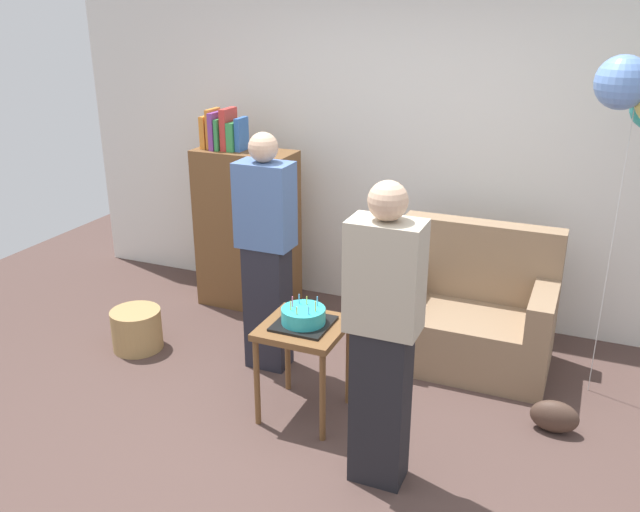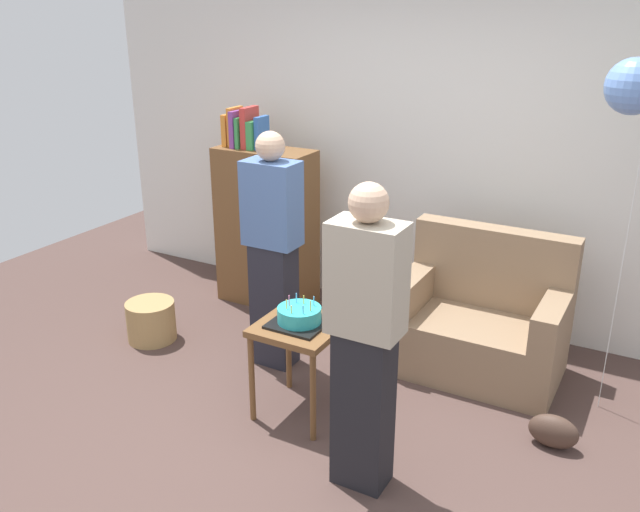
# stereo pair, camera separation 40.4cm
# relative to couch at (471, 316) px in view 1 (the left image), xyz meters

# --- Properties ---
(ground_plane) EXTENTS (8.00, 8.00, 0.00)m
(ground_plane) POSITION_rel_couch_xyz_m (-0.64, -1.33, -0.34)
(ground_plane) COLOR #4C3833
(wall_back) EXTENTS (6.00, 0.10, 2.70)m
(wall_back) POSITION_rel_couch_xyz_m (-0.64, 0.72, 1.01)
(wall_back) COLOR silver
(wall_back) RESTS_ON ground_plane
(couch) EXTENTS (1.10, 0.70, 0.96)m
(couch) POSITION_rel_couch_xyz_m (0.00, 0.00, 0.00)
(couch) COLOR #8C7054
(couch) RESTS_ON ground_plane
(bookshelf) EXTENTS (0.80, 0.36, 1.62)m
(bookshelf) POSITION_rel_couch_xyz_m (-1.88, 0.24, 0.34)
(bookshelf) COLOR brown
(bookshelf) RESTS_ON ground_plane
(side_table) EXTENTS (0.48, 0.48, 0.60)m
(side_table) POSITION_rel_couch_xyz_m (-0.80, -1.05, 0.17)
(side_table) COLOR brown
(side_table) RESTS_ON ground_plane
(birthday_cake) EXTENTS (0.32, 0.32, 0.17)m
(birthday_cake) POSITION_rel_couch_xyz_m (-0.80, -1.05, 0.31)
(birthday_cake) COLOR black
(birthday_cake) RESTS_ON side_table
(person_blowing_candles) EXTENTS (0.36, 0.22, 1.63)m
(person_blowing_candles) POSITION_rel_couch_xyz_m (-1.27, -0.60, 0.49)
(person_blowing_candles) COLOR #23232D
(person_blowing_candles) RESTS_ON ground_plane
(person_holding_cake) EXTENTS (0.36, 0.22, 1.63)m
(person_holding_cake) POSITION_rel_couch_xyz_m (-0.19, -1.44, 0.49)
(person_holding_cake) COLOR black
(person_holding_cake) RESTS_ON ground_plane
(wicker_basket) EXTENTS (0.36, 0.36, 0.30)m
(wicker_basket) POSITION_rel_couch_xyz_m (-2.26, -0.77, -0.19)
(wicker_basket) COLOR #A88451
(wicker_basket) RESTS_ON ground_plane
(handbag) EXTENTS (0.28, 0.14, 0.20)m
(handbag) POSITION_rel_couch_xyz_m (0.64, -0.66, -0.24)
(handbag) COLOR #473328
(handbag) RESTS_ON ground_plane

